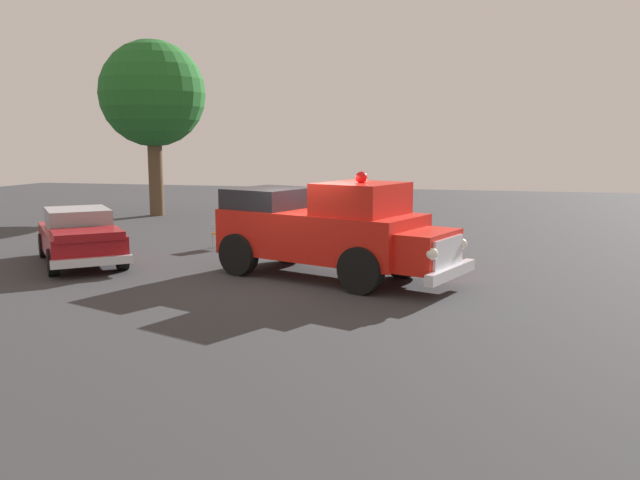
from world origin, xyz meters
TOP-DOWN VIEW (x-y plane):
  - ground_plane at (0.00, 0.00)m, footprint 60.00×60.00m
  - vintage_fire_truck at (-0.31, 0.45)m, footprint 4.15×6.33m
  - classic_hot_rod at (-0.47, -6.44)m, footprint 4.50×4.26m
  - lawn_chair_near_truck at (-2.82, 2.02)m, footprint 0.68×0.68m
  - lawn_chair_by_car at (-3.88, -3.68)m, footprint 0.62×0.62m
  - spectator_seated at (-2.71, 1.95)m, footprint 0.65×0.61m
  - spectator_standing at (-5.40, -0.64)m, footprint 0.64×0.36m
  - oak_tree_right at (-11.38, -10.01)m, footprint 4.58×4.58m
  - traffic_cone at (-3.94, 0.18)m, footprint 0.40×0.40m

SIDE VIEW (x-z plane):
  - ground_plane at x=0.00m, z-range 0.00..0.00m
  - traffic_cone at x=-3.94m, z-range -0.01..0.63m
  - lawn_chair_near_truck at x=-2.82m, z-range 0.08..1.10m
  - lawn_chair_by_car at x=-3.88m, z-range 0.08..1.10m
  - spectator_seated at x=-2.71m, z-range 0.05..1.34m
  - classic_hot_rod at x=-0.47m, z-range 0.02..1.48m
  - spectator_standing at x=-5.40m, z-range 0.13..1.80m
  - vintage_fire_truck at x=-0.31m, z-range -0.10..2.49m
  - oak_tree_right at x=-11.38m, z-range 1.46..9.08m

